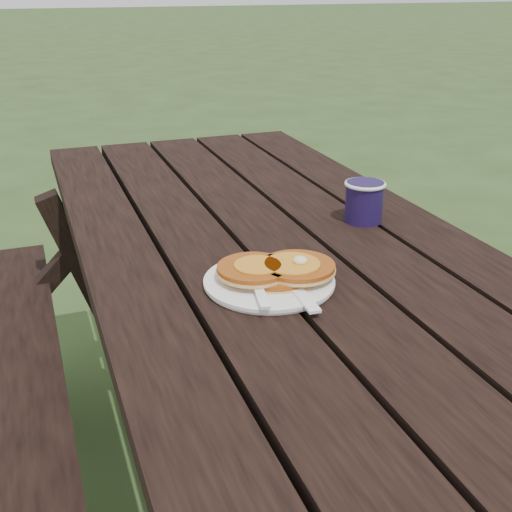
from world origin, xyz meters
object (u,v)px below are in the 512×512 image
object	(u,v)px
pancake_stack	(277,270)
coffee_cup	(364,199)
plate	(269,282)
picnic_table	(275,399)

from	to	relation	value
pancake_stack	coffee_cup	bearing A→B (deg)	37.35
plate	coffee_cup	size ratio (longest dim) A/B	2.48
coffee_cup	plate	bearing A→B (deg)	-143.76
plate	coffee_cup	world-z (taller)	coffee_cup
plate	pancake_stack	distance (m)	0.02
picnic_table	pancake_stack	world-z (taller)	pancake_stack
plate	coffee_cup	bearing A→B (deg)	36.24
plate	pancake_stack	xyz separation A→B (m)	(0.01, 0.00, 0.02)
picnic_table	coffee_cup	world-z (taller)	coffee_cup
picnic_table	pancake_stack	bearing A→B (deg)	-111.98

